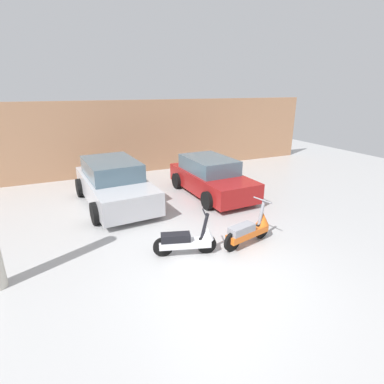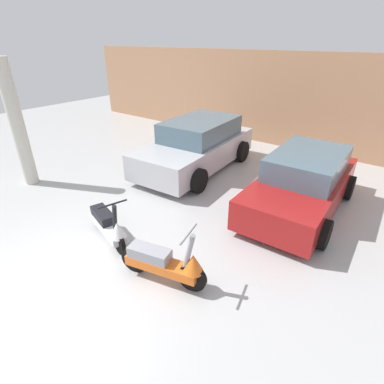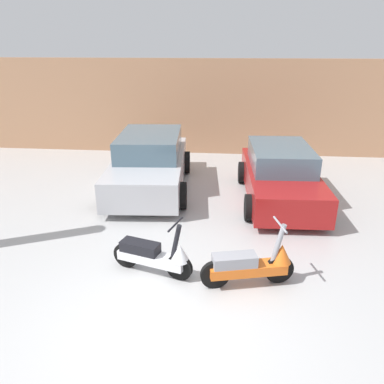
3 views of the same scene
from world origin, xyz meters
name	(u,v)px [view 1 (image 1 of 3)]	position (x,y,z in m)	size (l,w,h in m)	color
ground_plane	(223,279)	(0.00, 0.00, 0.00)	(28.00, 28.00, 0.00)	#B2B2B2
wall_back	(124,138)	(0.00, 9.01, 1.64)	(19.60, 0.12, 3.28)	tan
scooter_front_left	(188,240)	(-0.28, 1.20, 0.37)	(1.47, 0.71, 1.06)	black
scooter_front_right	(250,229)	(1.36, 1.05, 0.39)	(1.56, 0.69, 1.10)	black
car_rear_left	(114,183)	(-1.20, 5.36, 0.71)	(2.35, 4.47, 1.48)	#B7B7BC
car_rear_center	(211,177)	(2.25, 4.85, 0.65)	(2.04, 4.03, 1.35)	maroon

